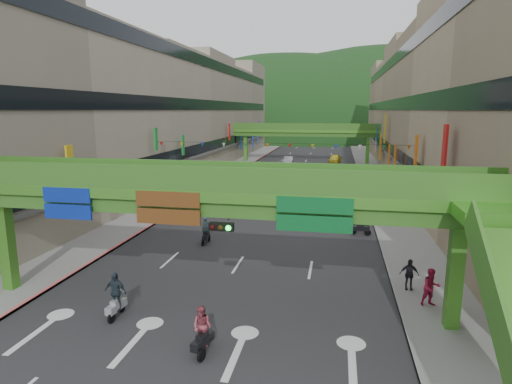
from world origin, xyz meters
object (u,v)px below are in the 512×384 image
car_yellow (335,159)px  scooter_rider_mid (202,330)px  overpass_near (223,208)px  car_silver (289,161)px  pedestrian_red (431,290)px  scooter_rider_near (206,231)px

car_yellow → scooter_rider_mid: bearing=-84.5°
scooter_rider_mid → car_yellow: 64.14m
overpass_near → car_silver: size_ratio=6.22×
scooter_rider_mid → pedestrian_red: (9.65, 5.86, -0.08)m
scooter_rider_mid → car_yellow: scooter_rider_mid is taller
scooter_rider_mid → overpass_near: bearing=89.3°
car_yellow → scooter_rider_near: bearing=-90.3°
overpass_near → pedestrian_red: (9.61, 2.62, -4.27)m
scooter_rider_near → car_yellow: 51.03m
scooter_rider_near → pedestrian_red: (13.81, -7.83, 0.04)m
overpass_near → scooter_rider_near: 12.06m
scooter_rider_near → pedestrian_red: 15.88m
overpass_near → scooter_rider_mid: bearing=-90.7°
car_yellow → pedestrian_red: 58.34m
scooter_rider_mid → scooter_rider_near: bearing=106.9°
overpass_near → car_yellow: 61.06m
scooter_rider_mid → pedestrian_red: 11.29m
overpass_near → car_silver: bearing=93.5°
scooter_rider_near → car_silver: (0.76, 45.57, -0.16)m
car_silver → car_yellow: 9.22m
scooter_rider_near → car_silver: scooter_rider_near is taller
overpass_near → car_yellow: overpass_near is taller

